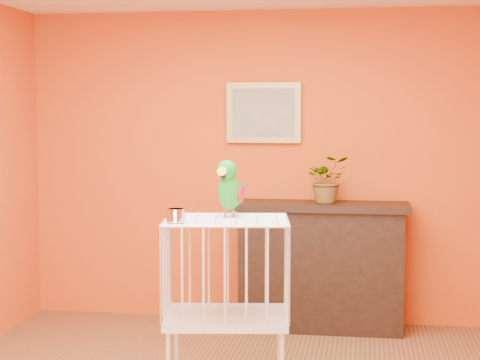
# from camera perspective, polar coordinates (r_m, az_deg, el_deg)

# --- Properties ---
(room_shell) EXTENTS (4.50, 4.50, 4.50)m
(room_shell) POSITION_cam_1_polar(r_m,az_deg,el_deg) (4.48, -1.87, 2.77)
(room_shell) COLOR #C53D12
(room_shell) RESTS_ON ground
(console_cabinet) EXTENTS (1.39, 0.50, 1.03)m
(console_cabinet) POSITION_cam_1_polar(r_m,az_deg,el_deg) (6.53, 5.79, -6.10)
(console_cabinet) COLOR black
(console_cabinet) RESTS_ON ground
(potted_plant) EXTENTS (0.42, 0.45, 0.29)m
(potted_plant) POSITION_cam_1_polar(r_m,az_deg,el_deg) (6.44, 6.24, -0.33)
(potted_plant) COLOR #26722D
(potted_plant) RESTS_ON console_cabinet
(framed_picture) EXTENTS (0.62, 0.04, 0.50)m
(framed_picture) POSITION_cam_1_polar(r_m,az_deg,el_deg) (6.67, 1.69, 4.81)
(framed_picture) COLOR #A5863B
(framed_picture) RESTS_ON room_shell
(birdcage) EXTENTS (0.79, 0.65, 1.11)m
(birdcage) POSITION_cam_1_polar(r_m,az_deg,el_deg) (4.85, -0.97, -9.10)
(birdcage) COLOR silver
(birdcage) RESTS_ON ground
(feed_cup) EXTENTS (0.11, 0.11, 0.08)m
(feed_cup) POSITION_cam_1_polar(r_m,az_deg,el_deg) (4.58, -4.59, -2.53)
(feed_cup) COLOR silver
(feed_cup) RESTS_ON birdcage
(parrot) EXTENTS (0.18, 0.32, 0.35)m
(parrot) POSITION_cam_1_polar(r_m,az_deg,el_deg) (4.81, -0.79, -0.57)
(parrot) COLOR #59544C
(parrot) RESTS_ON birdcage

